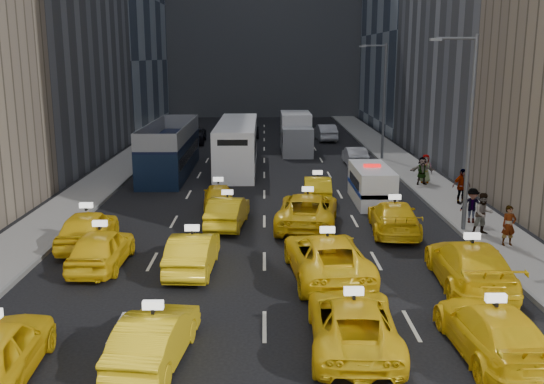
{
  "coord_description": "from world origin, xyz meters",
  "views": [
    {
      "loc": [
        0.01,
        -15.1,
        8.07
      ],
      "look_at": [
        0.36,
        11.77,
        2.0
      ],
      "focal_mm": 40.0,
      "sensor_mm": 36.0,
      "label": 1
    }
  ],
  "objects_px": {
    "nypd_van": "(371,185)",
    "double_decker": "(170,149)",
    "pedestrian_0": "(509,226)",
    "city_bus": "(237,145)",
    "box_truck": "(296,133)"
  },
  "relations": [
    {
      "from": "nypd_van",
      "to": "city_bus",
      "type": "bearing_deg",
      "value": 123.44
    },
    {
      "from": "nypd_van",
      "to": "double_decker",
      "type": "xyz_separation_m",
      "value": [
        -12.53,
        8.76,
        0.74
      ]
    },
    {
      "from": "nypd_van",
      "to": "pedestrian_0",
      "type": "relative_size",
      "value": 2.98
    },
    {
      "from": "pedestrian_0",
      "to": "nypd_van",
      "type": "bearing_deg",
      "value": 110.52
    },
    {
      "from": "nypd_van",
      "to": "double_decker",
      "type": "height_order",
      "value": "double_decker"
    },
    {
      "from": "box_truck",
      "to": "pedestrian_0",
      "type": "relative_size",
      "value": 4.19
    },
    {
      "from": "pedestrian_0",
      "to": "double_decker",
      "type": "bearing_deg",
      "value": 127.45
    },
    {
      "from": "city_bus",
      "to": "pedestrian_0",
      "type": "height_order",
      "value": "city_bus"
    },
    {
      "from": "city_bus",
      "to": "nypd_van",
      "type": "bearing_deg",
      "value": -50.6
    },
    {
      "from": "pedestrian_0",
      "to": "city_bus",
      "type": "bearing_deg",
      "value": 115.41
    },
    {
      "from": "double_decker",
      "to": "box_truck",
      "type": "relative_size",
      "value": 1.67
    },
    {
      "from": "nypd_van",
      "to": "city_bus",
      "type": "relative_size",
      "value": 0.39
    },
    {
      "from": "nypd_van",
      "to": "pedestrian_0",
      "type": "bearing_deg",
      "value": -64.86
    },
    {
      "from": "city_bus",
      "to": "pedestrian_0",
      "type": "xyz_separation_m",
      "value": [
        12.37,
        -19.31,
        -0.66
      ]
    },
    {
      "from": "double_decker",
      "to": "pedestrian_0",
      "type": "distance_m",
      "value": 24.09
    }
  ]
}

